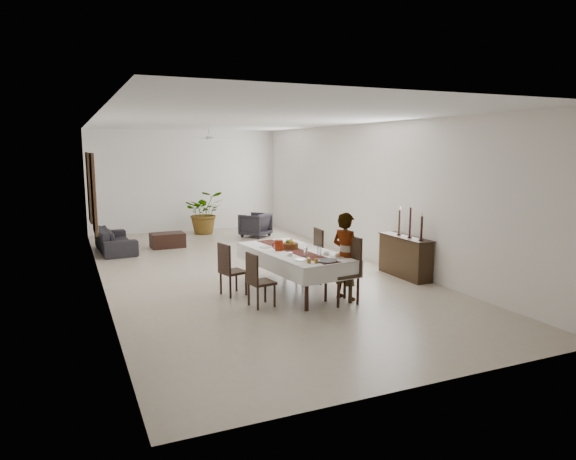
{
  "coord_description": "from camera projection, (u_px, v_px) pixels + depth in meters",
  "views": [
    {
      "loc": [
        -3.57,
        -10.33,
        2.62
      ],
      "look_at": [
        0.39,
        -1.28,
        1.05
      ],
      "focal_mm": 32.0,
      "sensor_mm": 36.0,
      "label": 1
    }
  ],
  "objects": [
    {
      "name": "wine_glass_mid",
      "position": [
        306.0,
        252.0,
        8.92
      ],
      "size": [
        0.07,
        0.07,
        0.17
      ],
      "primitive_type": "cylinder",
      "color": "white",
      "rests_on": "tablecloth_top"
    },
    {
      "name": "serving_tray",
      "position": [
        326.0,
        261.0,
        8.55
      ],
      "size": [
        0.36,
        0.36,
        0.02
      ],
      "primitive_type": "cylinder",
      "color": "#3B3A3F",
      "rests_on": "tablecloth_top"
    },
    {
      "name": "candlestick_near_shaft",
      "position": [
        422.0,
        228.0,
        10.0
      ],
      "size": [
        0.05,
        0.05,
        0.45
      ],
      "primitive_type": "cylinder",
      "color": "black",
      "rests_on": "candlestick_near_base"
    },
    {
      "name": "chair_right_near_leg_fl",
      "position": [
        358.0,
        291.0,
        8.69
      ],
      "size": [
        0.05,
        0.05,
        0.48
      ],
      "primitive_type": "cylinder",
      "rotation": [
        0.0,
        0.0,
        0.07
      ],
      "color": "black",
      "rests_on": "floor"
    },
    {
      "name": "candlestick_far_shaft",
      "position": [
        399.0,
        222.0,
        10.65
      ],
      "size": [
        0.05,
        0.05,
        0.5
      ],
      "primitive_type": "cylinder",
      "color": "black",
      "rests_on": "candlestick_far_base"
    },
    {
      "name": "wall_front",
      "position": [
        431.0,
        245.0,
        5.49
      ],
      "size": [
        6.0,
        0.02,
        3.2
      ],
      "primitive_type": "cube",
      "color": "white",
      "rests_on": "floor"
    },
    {
      "name": "mirror_frame_far",
      "position": [
        89.0,
        187.0,
        13.64
      ],
      "size": [
        0.06,
        1.05,
        1.85
      ],
      "primitive_type": "cube",
      "color": "black",
      "rests_on": "wall_left"
    },
    {
      "name": "mirror_glass_near",
      "position": [
        95.0,
        194.0,
        11.75
      ],
      "size": [
        0.01,
        0.9,
        1.7
      ],
      "primitive_type": "cube",
      "color": "white",
      "rests_on": "mirror_frame_near"
    },
    {
      "name": "tablecloth_drape_left",
      "position": [
        267.0,
        262.0,
        9.19
      ],
      "size": [
        0.28,
        2.56,
        0.3
      ],
      "primitive_type": "cube",
      "rotation": [
        0.0,
        0.0,
        0.1
      ],
      "color": "white",
      "rests_on": "dining_table_top"
    },
    {
      "name": "chair_left_near_back",
      "position": [
        252.0,
        268.0,
        8.43
      ],
      "size": [
        0.09,
        0.39,
        0.5
      ],
      "primitive_type": "cube",
      "rotation": [
        0.0,
        0.0,
        -1.42
      ],
      "color": "black",
      "rests_on": "chair_left_near_seat"
    },
    {
      "name": "fan_rod",
      "position": [
        209.0,
        130.0,
        13.4
      ],
      "size": [
        0.04,
        0.04,
        0.2
      ],
      "primitive_type": "cylinder",
      "color": "white",
      "rests_on": "ceiling"
    },
    {
      "name": "potted_plant",
      "position": [
        205.0,
        212.0,
        15.91
      ],
      "size": [
        1.35,
        1.22,
        1.33
      ],
      "primitive_type": "imported",
      "rotation": [
        0.0,
        0.0,
        -0.16
      ],
      "color": "#396327",
      "rests_on": "floor"
    },
    {
      "name": "saucer_left",
      "position": [
        290.0,
        255.0,
        9.0
      ],
      "size": [
        0.15,
        0.15,
        0.01
      ],
      "primitive_type": "cylinder",
      "color": "silver",
      "rests_on": "tablecloth_top"
    },
    {
      "name": "coffee_table",
      "position": [
        168.0,
        240.0,
        13.73
      ],
      "size": [
        0.89,
        0.61,
        0.39
      ],
      "primitive_type": "cube",
      "rotation": [
        0.0,
        0.0,
        0.03
      ],
      "color": "black",
      "rests_on": "floor"
    },
    {
      "name": "chair_left_far_leg_fl",
      "position": [
        221.0,
        284.0,
        9.3
      ],
      "size": [
        0.05,
        0.05,
        0.4
      ],
      "primitive_type": "cylinder",
      "rotation": [
        0.0,
        0.0,
        0.25
      ],
      "color": "black",
      "rests_on": "floor"
    },
    {
      "name": "wall_back",
      "position": [
        186.0,
        181.0,
        16.35
      ],
      "size": [
        6.0,
        0.02,
        3.2
      ],
      "primitive_type": "cube",
      "color": "white",
      "rests_on": "floor"
    },
    {
      "name": "tablecloth_drape_right",
      "position": [
        321.0,
        255.0,
        9.76
      ],
      "size": [
        0.28,
        2.56,
        0.3
      ],
      "primitive_type": "cube",
      "rotation": [
        0.0,
        0.0,
        0.1
      ],
      "color": "white",
      "rests_on": "dining_table_top"
    },
    {
      "name": "red_pitcher",
      "position": [
        279.0,
        245.0,
        9.44
      ],
      "size": [
        0.16,
        0.16,
        0.2
      ],
      "primitive_type": "cylinder",
      "rotation": [
        0.0,
        0.0,
        0.1
      ],
      "color": "maroon",
      "rests_on": "tablecloth_top"
    },
    {
      "name": "teacup_left",
      "position": [
        290.0,
        254.0,
        9.0
      ],
      "size": [
        0.09,
        0.09,
        0.06
      ],
      "primitive_type": "cylinder",
      "color": "white",
      "rests_on": "saucer_left"
    },
    {
      "name": "pitcher_handle",
      "position": [
        275.0,
        246.0,
        9.4
      ],
      "size": [
        0.12,
        0.03,
        0.12
      ],
      "primitive_type": "torus",
      "rotation": [
        1.57,
        0.0,
        0.1
      ],
      "color": "maroon",
      "rests_on": "red_pitcher"
    },
    {
      "name": "tablecloth_top",
      "position": [
        295.0,
        251.0,
        9.45
      ],
      "size": [
        1.44,
        2.68,
        0.01
      ],
      "primitive_type": "cube",
      "rotation": [
        0.0,
        0.0,
        0.1
      ],
      "color": "white",
      "rests_on": "dining_table_top"
    },
    {
      "name": "candlestick_mid_base",
      "position": [
        410.0,
        237.0,
        10.36
      ],
      "size": [
        0.09,
        0.09,
        0.03
      ],
      "primitive_type": "cylinder",
      "color": "black",
      "rests_on": "sideboard_top"
    },
    {
      "name": "jam_jar_a",
      "position": [
        316.0,
        261.0,
        8.41
      ],
      "size": [
        0.06,
        0.06,
        0.07
      ],
      "primitive_type": "cylinder",
      "color": "#936015",
      "rests_on": "tablecloth_top"
    },
    {
      "name": "chair_right_near_back",
      "position": [
        353.0,
        254.0,
        8.78
      ],
      "size": [
        0.08,
        0.49,
        0.61
      ],
      "primitive_type": "cube",
      "rotation": [
        0.0,
        0.0,
        1.64
      ],
      "color": "black",
      "rests_on": "chair_right_near_seat"
    },
    {
      "name": "table_leg_bl",
      "position": [
        247.0,
        263.0,
        10.28
      ],
      "size": [
        0.08,
        0.08,
        0.7
      ],
      "primitive_type": "cylinder",
      "rotation": [
        0.0,
        0.0,
        0.1
      ],
      "color": "black",
      "rests_on": "floor"
    },
    {
      "name": "ceiling",
      "position": [
        246.0,
        120.0,
        10.67
      ],
      "size": [
        6.0,
        12.0,
        0.02
      ],
      "primitive_type": "cube",
      "color": "white",
      "rests_on": "wall_back"
    },
    {
      "name": "table_leg_fr",
      "position": [
        350.0,
        283.0,
        8.75
      ],
      "size": [
        0.08,
        0.08,
        0.7
      ],
      "primitive_type": "cylinder",
      "rotation": [
        0.0,
        0.0,
        0.1
      ],
      "color": "black",
      "rests_on": "floor"
    },
    {
      "name": "candlestick_near_base",
      "position": [
        421.0,
        240.0,
        10.03
      ],
      "size": [
        0.09,
        0.09,
        0.03
      ],
      "primitive_type": "cylinder",
      "color": "black",
      "rests_on": "sideboard_top"
    },
    {
      "name": "table_runner",
      "position": [
        295.0,
        251.0,
        9.45
      ],
      "size": [
        0.61,
        2.52,
        0.0
      ],
      "primitive_type": "cube",
      "rotation": [
        0.0,
        0.0,
        0.1
      ],
      "color": "#592219",
      "rests_on": "tablecloth_top"
    },
    {
      "name": "table_leg_fl",
      "position": [
        307.0,
        290.0,
        8.32
      ],
      "size": [
        0.08,
        0.08,
        0.7
      ],
      "primitive_type": "cylinder",
      "rotation": [
        0.0,
        0.0,
        0.1
      ],
      "color": "black",
      "rests_on": "floor"
    },
    {
      "name": "fruit_yellow",
      "position": [
        292.0,
        242.0,
        9.63
      ],
      "size": [
        0.08,
        0.08,
        0.08
      ],
      "primitive_type": "sphere",
      "color": "gold",
      "rests_on": "fruit_basket"
    },
    {
      "name": "fan_blade_n",
      "position": [
        206.0,
        138.0,
        13.75
      ],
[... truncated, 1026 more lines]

